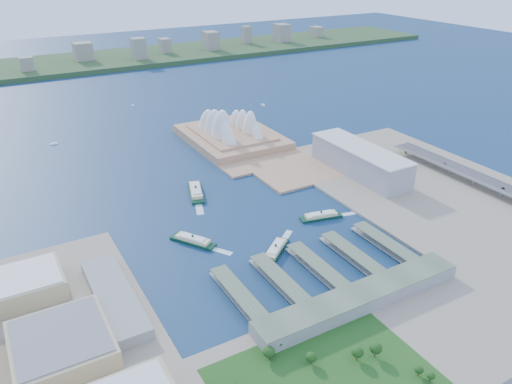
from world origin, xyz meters
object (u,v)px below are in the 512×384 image
toaster_building (360,160)px  car_b (503,188)px  car_c (445,163)px  ferry_a (193,239)px  ferry_b (196,190)px  ferry_d (321,215)px  opera_house (231,122)px  ferry_c (276,248)px

toaster_building → car_b: 175.68m
toaster_building → car_c: (101.00, -54.80, -5.01)m
ferry_a → car_c: bearing=-33.5°
ferry_a → car_b: 375.77m
ferry_a → ferry_b: (48.31, 103.80, 0.89)m
ferry_a → ferry_d: (146.41, -23.33, -0.13)m
opera_house → ferry_b: (-124.44, -146.16, -26.38)m
opera_house → car_b: opera_house is taller
opera_house → ferry_d: 275.91m
ferry_d → car_b: 228.71m
ferry_b → car_c: size_ratio=13.44×
ferry_b → car_c: bearing=-1.1°
ferry_a → ferry_b: bearing=32.3°
ferry_a → ferry_d: ferry_a is taller
opera_house → toaster_building: bearing=-65.8°
ferry_c → ferry_d: bearing=-106.1°
ferry_d → car_c: car_c is taller
ferry_a → ferry_d: 148.25m
ferry_d → car_b: car_b is taller
car_c → ferry_a: bearing=179.2°
toaster_building → ferry_b: toaster_building is taller
opera_house → ferry_c: bearing=-109.3°
ferry_c → ferry_a: bearing=9.2°
ferry_b → ferry_c: ferry_b is taller
ferry_b → car_b: (315.44, -197.51, 9.92)m
ferry_d → opera_house: bearing=6.5°
ferry_c → car_c: car_c is taller
toaster_building → ferry_b: 221.59m
ferry_b → ferry_a: bearing=-97.1°
ferry_d → ferry_c: bearing=125.0°
car_b → car_c: (0.00, 88.86, -0.04)m
toaster_building → ferry_c: 225.86m
opera_house → toaster_building: size_ratio=1.16×
toaster_building → ferry_d: bearing=-147.8°
ferry_d → car_c: size_ratio=11.00×
opera_house → ferry_a: opera_house is taller
toaster_building → ferry_c: (-197.79, -107.90, -15.77)m
ferry_b → opera_house: bearing=67.4°
car_b → car_c: bearing=90.0°
opera_house → car_b: (191.00, -343.66, -16.46)m
car_b → car_c: car_b is taller
car_b → ferry_c: bearing=173.2°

